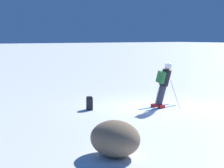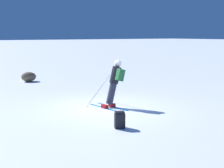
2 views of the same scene
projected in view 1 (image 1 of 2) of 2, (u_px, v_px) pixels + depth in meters
name	position (u px, v px, depth m)	size (l,w,h in m)	color
ground_plane	(155.00, 107.00, 14.62)	(300.00, 300.00, 0.00)	white
skier	(164.00, 83.00, 14.13)	(1.37, 1.77, 1.82)	#1E7AC6
spare_backpack	(90.00, 103.00, 14.04)	(0.36, 0.32, 0.50)	black
exposed_boulder_1	(115.00, 138.00, 8.53)	(1.27, 1.08, 0.82)	#7A664C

